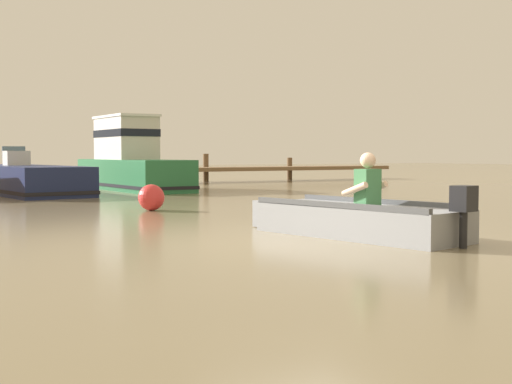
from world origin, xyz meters
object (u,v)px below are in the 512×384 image
object	(u,v)px
rowboat_with_person	(355,219)
moored_boat_navy	(22,180)
mooring_buoy	(151,197)
moored_boat_green	(130,162)

from	to	relation	value
rowboat_with_person	moored_boat_navy	distance (m)	13.51
moored_boat_navy	mooring_buoy	xyz separation A→B (m)	(1.03, -7.81, -0.12)
rowboat_with_person	mooring_buoy	size ratio (longest dim) A/B	6.80
moored_boat_navy	mooring_buoy	bearing A→B (deg)	-82.47
rowboat_with_person	mooring_buoy	bearing A→B (deg)	99.29
rowboat_with_person	mooring_buoy	xyz separation A→B (m)	(-0.91, 5.56, 0.02)
rowboat_with_person	moored_boat_navy	world-z (taller)	moored_boat_navy
rowboat_with_person	moored_boat_green	bearing A→B (deg)	83.34
rowboat_with_person	mooring_buoy	distance (m)	5.63
rowboat_with_person	moored_boat_green	size ratio (longest dim) A/B	0.60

